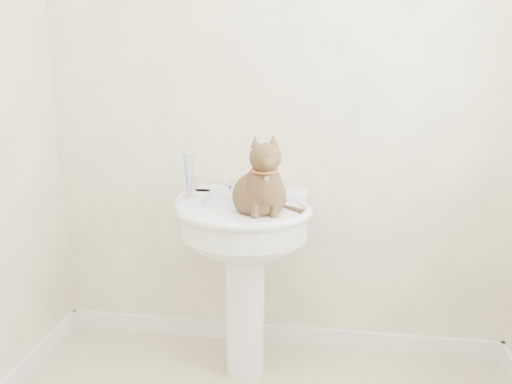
% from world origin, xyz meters
% --- Properties ---
extents(wall_back, '(2.20, 0.00, 2.50)m').
position_xyz_m(wall_back, '(0.00, 1.10, 1.25)').
color(wall_back, '#F4EBBB').
rests_on(wall_back, ground).
extents(baseboard_back, '(2.20, 0.02, 0.09)m').
position_xyz_m(baseboard_back, '(0.00, 1.09, 0.04)').
color(baseboard_back, white).
rests_on(baseboard_back, floor).
extents(pedestal_sink, '(0.60, 0.59, 0.82)m').
position_xyz_m(pedestal_sink, '(-0.11, 0.81, 0.65)').
color(pedestal_sink, white).
rests_on(pedestal_sink, floor).
extents(faucet, '(0.28, 0.12, 0.14)m').
position_xyz_m(faucet, '(-0.11, 0.96, 0.86)').
color(faucet, silver).
rests_on(faucet, pedestal_sink).
extents(soap_bar, '(0.10, 0.08, 0.03)m').
position_xyz_m(soap_bar, '(-0.06, 1.04, 0.84)').
color(soap_bar, yellow).
rests_on(soap_bar, pedestal_sink).
extents(toothbrush_cup, '(0.07, 0.07, 0.18)m').
position_xyz_m(toothbrush_cup, '(-0.36, 0.82, 0.87)').
color(toothbrush_cup, silver).
rests_on(toothbrush_cup, pedestal_sink).
extents(cat, '(0.25, 0.32, 0.46)m').
position_xyz_m(cat, '(-0.04, 0.77, 0.88)').
color(cat, brown).
rests_on(cat, pedestal_sink).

